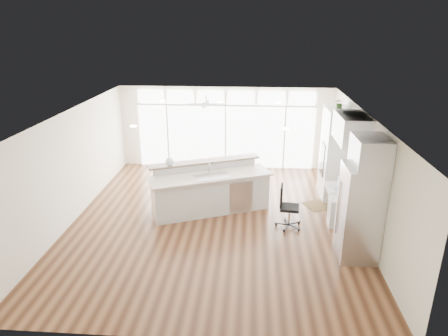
{
  "coord_description": "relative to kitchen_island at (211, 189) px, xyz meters",
  "views": [
    {
      "loc": [
        0.87,
        -8.87,
        4.68
      ],
      "look_at": [
        0.19,
        0.6,
        1.18
      ],
      "focal_mm": 32.0,
      "sensor_mm": 36.0,
      "label": 1
    }
  ],
  "objects": [
    {
      "name": "oven_cabinet",
      "position": [
        3.32,
        1.27,
        0.63
      ],
      "size": [
        0.64,
        1.2,
        2.5
      ],
      "primitive_type": "cube",
      "color": "silver",
      "rests_on": "floor"
    },
    {
      "name": "floor",
      "position": [
        0.15,
        -0.53,
        -0.63
      ],
      "size": [
        7.0,
        8.0,
        0.02
      ],
      "primitive_type": "cube",
      "color": "#432514",
      "rests_on": "ground"
    },
    {
      "name": "potted_plant",
      "position": [
        3.32,
        1.27,
        2.0
      ],
      "size": [
        0.26,
        0.29,
        0.23
      ],
      "primitive_type": "imported",
      "rotation": [
        0.0,
        0.0,
        -0.0
      ],
      "color": "#35632A",
      "rests_on": "oven_cabinet"
    },
    {
      "name": "ceiling",
      "position": [
        0.15,
        -0.53,
        2.08
      ],
      "size": [
        7.0,
        8.0,
        0.02
      ],
      "primitive_type": "cube",
      "color": "silver",
      "rests_on": "wall_back"
    },
    {
      "name": "fishbowl",
      "position": [
        -1.03,
        -0.0,
        0.73
      ],
      "size": [
        0.3,
        0.3,
        0.22
      ],
      "primitive_type": "sphere",
      "rotation": [
        0.0,
        0.0,
        0.54
      ],
      "color": "silver",
      "rests_on": "kitchen_island"
    },
    {
      "name": "wall_right",
      "position": [
        3.65,
        -0.53,
        0.73
      ],
      "size": [
        0.04,
        8.0,
        2.7
      ],
      "primitive_type": "cube",
      "color": "white",
      "rests_on": "floor"
    },
    {
      "name": "upper_cabinets",
      "position": [
        3.32,
        -0.23,
        1.73
      ],
      "size": [
        0.64,
        1.3,
        0.64
      ],
      "primitive_type": "cube",
      "color": "silver",
      "rests_on": "wall_right"
    },
    {
      "name": "wall_left",
      "position": [
        -3.35,
        -0.53,
        0.73
      ],
      "size": [
        0.04,
        8.0,
        2.7
      ],
      "primitive_type": "cube",
      "color": "white",
      "rests_on": "floor"
    },
    {
      "name": "keyboard",
      "position": [
        3.03,
        -0.23,
        0.15
      ],
      "size": [
        0.14,
        0.35,
        0.02
      ],
      "primitive_type": "cube",
      "rotation": [
        0.0,
        0.0,
        0.03
      ],
      "color": "white",
      "rests_on": "desk_nook"
    },
    {
      "name": "kitchen_island",
      "position": [
        0.0,
        0.0,
        0.0
      ],
      "size": [
        3.32,
        2.29,
        1.23
      ],
      "primitive_type": "cube",
      "rotation": [
        0.0,
        0.0,
        0.4
      ],
      "color": "silver",
      "rests_on": "floor"
    },
    {
      "name": "wall_back",
      "position": [
        0.15,
        3.47,
        0.73
      ],
      "size": [
        7.0,
        0.04,
        2.7
      ],
      "primitive_type": "cube",
      "color": "white",
      "rests_on": "floor"
    },
    {
      "name": "ceiling_fan",
      "position": [
        -0.35,
        2.27,
        1.86
      ],
      "size": [
        1.16,
        1.16,
        0.32
      ],
      "primitive_type": "cube",
      "color": "silver",
      "rests_on": "ceiling"
    },
    {
      "name": "refrigerator",
      "position": [
        3.26,
        -1.88,
        0.38
      ],
      "size": [
        0.76,
        0.9,
        2.0
      ],
      "primitive_type": "cube",
      "color": "silver",
      "rests_on": "floor"
    },
    {
      "name": "rug",
      "position": [
        2.97,
        0.57,
        -0.61
      ],
      "size": [
        1.08,
        0.96,
        0.01
      ],
      "primitive_type": "cube",
      "rotation": [
        0.0,
        0.0,
        0.43
      ],
      "color": "#342410",
      "rests_on": "floor"
    },
    {
      "name": "glass_wall",
      "position": [
        0.15,
        3.41,
        0.43
      ],
      "size": [
        5.8,
        0.06,
        2.08
      ],
      "primitive_type": "cube",
      "color": "white",
      "rests_on": "wall_back"
    },
    {
      "name": "fridge_cabinet",
      "position": [
        3.32,
        -1.88,
        1.68
      ],
      "size": [
        0.64,
        0.9,
        0.6
      ],
      "primitive_type": "cube",
      "color": "silver",
      "rests_on": "wall_right"
    },
    {
      "name": "wall_front",
      "position": [
        0.15,
        -4.53,
        0.73
      ],
      "size": [
        7.0,
        0.04,
        2.7
      ],
      "primitive_type": "cube",
      "color": "white",
      "rests_on": "floor"
    },
    {
      "name": "recessed_lights",
      "position": [
        0.15,
        -0.33,
        2.06
      ],
      "size": [
        3.4,
        3.0,
        0.02
      ],
      "primitive_type": "cube",
      "color": "white",
      "rests_on": "ceiling"
    },
    {
      "name": "desk_window",
      "position": [
        3.61,
        -0.23,
        0.93
      ],
      "size": [
        0.04,
        0.85,
        0.85
      ],
      "primitive_type": "cube",
      "color": "silver",
      "rests_on": "wall_right"
    },
    {
      "name": "desk_nook",
      "position": [
        3.28,
        -0.23,
        -0.24
      ],
      "size": [
        0.72,
        1.3,
        0.76
      ],
      "primitive_type": "cube",
      "color": "silver",
      "rests_on": "floor"
    },
    {
      "name": "monitor",
      "position": [
        3.2,
        -0.23,
        0.34
      ],
      "size": [
        0.1,
        0.48,
        0.4
      ],
      "primitive_type": "cube",
      "rotation": [
        0.0,
        0.0,
        -0.05
      ],
      "color": "black",
      "rests_on": "desk_nook"
    },
    {
      "name": "office_chair",
      "position": [
        1.97,
        -0.75,
        -0.09
      ],
      "size": [
        0.61,
        0.57,
        1.06
      ],
      "primitive_type": "cube",
      "rotation": [
        0.0,
        0.0,
        -0.11
      ],
      "color": "black",
      "rests_on": "floor"
    },
    {
      "name": "framed_photos",
      "position": [
        3.61,
        0.39,
        0.78
      ],
      "size": [
        0.06,
        0.22,
        0.8
      ],
      "primitive_type": "cube",
      "color": "black",
      "rests_on": "wall_right"
    },
    {
      "name": "transom_row",
      "position": [
        0.15,
        3.41,
        1.76
      ],
      "size": [
        5.9,
        0.06,
        0.4
      ],
      "primitive_type": "cube",
      "color": "white",
      "rests_on": "wall_back"
    }
  ]
}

